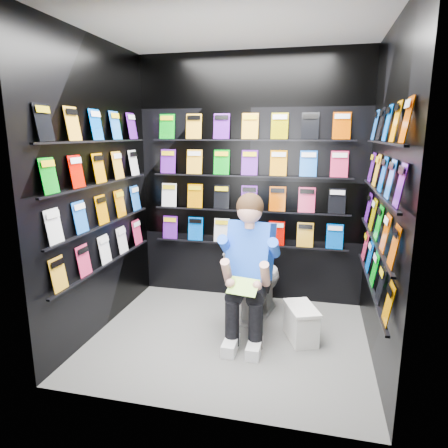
# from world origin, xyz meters

# --- Properties ---
(floor) EXTENTS (2.40, 2.40, 0.00)m
(floor) POSITION_xyz_m (0.00, 0.00, 0.00)
(floor) COLOR slate
(floor) RESTS_ON ground
(ceiling) EXTENTS (2.40, 2.40, 0.00)m
(ceiling) POSITION_xyz_m (0.00, 0.00, 2.60)
(ceiling) COLOR white
(ceiling) RESTS_ON floor
(wall_back) EXTENTS (2.40, 0.04, 2.60)m
(wall_back) POSITION_xyz_m (0.00, 1.00, 1.30)
(wall_back) COLOR black
(wall_back) RESTS_ON floor
(wall_front) EXTENTS (2.40, 0.04, 2.60)m
(wall_front) POSITION_xyz_m (0.00, -1.00, 1.30)
(wall_front) COLOR black
(wall_front) RESTS_ON floor
(wall_left) EXTENTS (0.04, 2.00, 2.60)m
(wall_left) POSITION_xyz_m (-1.20, 0.00, 1.30)
(wall_left) COLOR black
(wall_left) RESTS_ON floor
(wall_right) EXTENTS (0.04, 2.00, 2.60)m
(wall_right) POSITION_xyz_m (1.20, 0.00, 1.30)
(wall_right) COLOR black
(wall_right) RESTS_ON floor
(comics_back) EXTENTS (2.10, 0.06, 1.37)m
(comics_back) POSITION_xyz_m (0.00, 0.97, 1.31)
(comics_back) COLOR #C10800
(comics_back) RESTS_ON wall_back
(comics_left) EXTENTS (0.06, 1.70, 1.37)m
(comics_left) POSITION_xyz_m (-1.17, 0.00, 1.31)
(comics_left) COLOR #C10800
(comics_left) RESTS_ON wall_left
(comics_right) EXTENTS (0.06, 1.70, 1.37)m
(comics_right) POSITION_xyz_m (1.17, 0.00, 1.31)
(comics_right) COLOR #C10800
(comics_right) RESTS_ON wall_right
(toilet) EXTENTS (0.54, 0.81, 0.73)m
(toilet) POSITION_xyz_m (0.16, 0.54, 0.37)
(toilet) COLOR white
(toilet) RESTS_ON floor
(longbox) EXTENTS (0.33, 0.43, 0.28)m
(longbox) POSITION_xyz_m (0.62, 0.14, 0.14)
(longbox) COLOR white
(longbox) RESTS_ON floor
(longbox_lid) EXTENTS (0.35, 0.45, 0.03)m
(longbox_lid) POSITION_xyz_m (0.62, 0.14, 0.30)
(longbox_lid) COLOR white
(longbox_lid) RESTS_ON longbox
(reader) EXTENTS (0.65, 0.84, 1.41)m
(reader) POSITION_xyz_m (0.16, 0.16, 0.77)
(reader) COLOR blue
(reader) RESTS_ON toilet
(held_comic) EXTENTS (0.27, 0.19, 0.10)m
(held_comic) POSITION_xyz_m (0.16, -0.19, 0.58)
(held_comic) COLOR green
(held_comic) RESTS_ON reader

